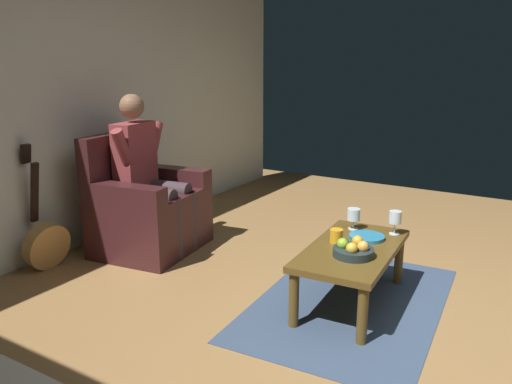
{
  "coord_description": "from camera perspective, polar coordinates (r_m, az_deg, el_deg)",
  "views": [
    {
      "loc": [
        2.7,
        0.49,
        1.54
      ],
      "look_at": [
        -0.35,
        -1.38,
        0.61
      ],
      "focal_mm": 35.82,
      "sensor_mm": 36.0,
      "label": 1
    }
  ],
  "objects": [
    {
      "name": "rug",
      "position": [
        3.46,
        10.42,
        -12.0
      ],
      "size": [
        1.77,
        1.22,
        0.01
      ],
      "primitive_type": "cube",
      "rotation": [
        0.0,
        0.0,
        0.07
      ],
      "color": "#36465F",
      "rests_on": "ground"
    },
    {
      "name": "coffee_table",
      "position": [
        3.33,
        10.68,
        -6.97
      ],
      "size": [
        1.03,
        0.58,
        0.39
      ],
      "rotation": [
        0.0,
        0.0,
        0.07
      ],
      "color": "brown",
      "rests_on": "ground"
    },
    {
      "name": "decorative_dish",
      "position": [
        3.47,
        12.26,
        -4.93
      ],
      "size": [
        0.23,
        0.23,
        0.02
      ],
      "primitive_type": "cylinder",
      "color": "teal",
      "rests_on": "coffee_table"
    },
    {
      "name": "wall_back",
      "position": [
        4.38,
        -20.76,
        10.76
      ],
      "size": [
        6.1,
        0.06,
        2.63
      ],
      "primitive_type": "cube",
      "color": "white",
      "rests_on": "ground"
    },
    {
      "name": "guitar",
      "position": [
        4.16,
        -22.42,
        -5.11
      ],
      "size": [
        0.36,
        0.24,
        0.95
      ],
      "color": "#BB8848",
      "rests_on": "ground"
    },
    {
      "name": "armchair",
      "position": [
        4.3,
        -12.13,
        -1.98
      ],
      "size": [
        0.92,
        0.82,
        0.96
      ],
      "rotation": [
        0.0,
        0.0,
        0.14
      ],
      "color": "#3B1A1C",
      "rests_on": "ground"
    },
    {
      "name": "candle_jar",
      "position": [
        3.35,
        8.97,
        -4.86
      ],
      "size": [
        0.09,
        0.09,
        0.09
      ],
      "primitive_type": "cylinder",
      "color": "orange",
      "rests_on": "coffee_table"
    },
    {
      "name": "ground_plane",
      "position": [
        3.15,
        19.08,
        -15.58
      ],
      "size": [
        7.0,
        7.0,
        0.0
      ],
      "primitive_type": "plane",
      "color": "olive"
    },
    {
      "name": "fruit_bowl",
      "position": [
        3.15,
        10.83,
        -6.37
      ],
      "size": [
        0.25,
        0.25,
        0.11
      ],
      "color": "#212D2F",
      "rests_on": "coffee_table"
    },
    {
      "name": "person_seated",
      "position": [
        4.2,
        -12.01,
        2.43
      ],
      "size": [
        0.64,
        0.62,
        1.28
      ],
      "rotation": [
        0.0,
        0.0,
        0.14
      ],
      "color": "brown",
      "rests_on": "ground"
    },
    {
      "name": "wine_glass_far",
      "position": [
        3.61,
        10.85,
        -2.61
      ],
      "size": [
        0.09,
        0.09,
        0.15
      ],
      "color": "silver",
      "rests_on": "coffee_table"
    },
    {
      "name": "wine_glass_near",
      "position": [
        3.57,
        15.28,
        -2.88
      ],
      "size": [
        0.08,
        0.08,
        0.16
      ],
      "color": "silver",
      "rests_on": "coffee_table"
    }
  ]
}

